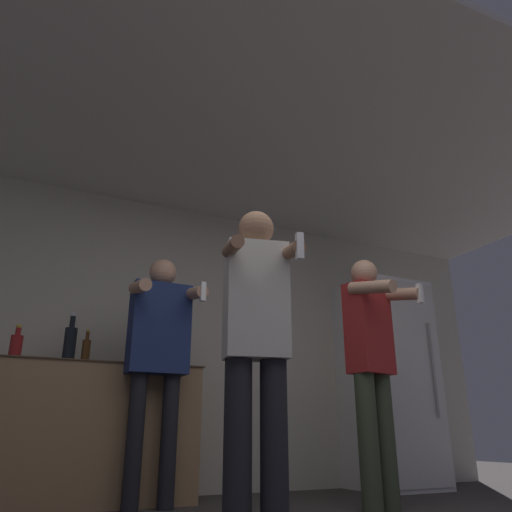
% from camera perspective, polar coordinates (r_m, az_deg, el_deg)
% --- Properties ---
extents(wall_back, '(7.00, 0.06, 2.55)m').
position_cam_1_polar(wall_back, '(4.60, -9.56, -9.48)').
color(wall_back, beige).
rests_on(wall_back, ground_plane).
extents(ceiling_slab, '(7.00, 3.26, 0.05)m').
position_cam_1_polar(ceiling_slab, '(3.82, -2.40, 13.53)').
color(ceiling_slab, silver).
rests_on(ceiling_slab, wall_back).
extents(refrigerator, '(0.75, 0.73, 1.93)m').
position_cam_1_polar(refrigerator, '(5.20, 14.88, -13.70)').
color(refrigerator, white).
rests_on(refrigerator, ground_plane).
extents(counter, '(1.61, 0.63, 0.98)m').
position_cam_1_polar(counter, '(4.06, -19.00, -18.58)').
color(counter, '#997551').
rests_on(counter, ground_plane).
extents(bottle_brown_liquor, '(0.06, 0.06, 0.26)m').
position_cam_1_polar(bottle_brown_liquor, '(4.03, -18.87, -10.14)').
color(bottle_brown_liquor, '#563314').
rests_on(bottle_brown_liquor, counter).
extents(bottle_short_whiskey, '(0.08, 0.08, 0.26)m').
position_cam_1_polar(bottle_short_whiskey, '(4.01, -25.75, -9.19)').
color(bottle_short_whiskey, maroon).
rests_on(bottle_short_whiskey, counter).
extents(bottle_amber_bourbon, '(0.09, 0.09, 0.38)m').
position_cam_1_polar(bottle_amber_bourbon, '(4.03, -20.50, -9.24)').
color(bottle_amber_bourbon, black).
rests_on(bottle_amber_bourbon, counter).
extents(person_woman_foreground, '(0.45, 0.49, 1.69)m').
position_cam_1_polar(person_woman_foreground, '(2.66, 0.03, -9.97)').
color(person_woman_foreground, black).
rests_on(person_woman_foreground, ground_plane).
extents(person_man_side, '(0.48, 0.54, 1.75)m').
position_cam_1_polar(person_man_side, '(3.77, 13.14, -11.59)').
color(person_man_side, '#38422D').
rests_on(person_man_side, ground_plane).
extents(person_spectator_back, '(0.51, 0.47, 1.77)m').
position_cam_1_polar(person_spectator_back, '(3.79, -11.07, -10.12)').
color(person_spectator_back, black).
rests_on(person_spectator_back, ground_plane).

